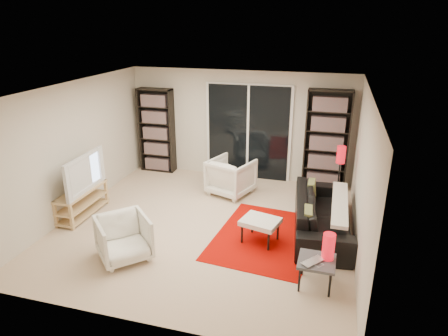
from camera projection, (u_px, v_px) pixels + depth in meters
The scene contains 20 objects.
floor at pixel (206, 225), 7.04m from camera, with size 5.00×5.00×0.00m, color beige.
wall_back at pixel (240, 125), 8.88m from camera, with size 5.00×0.02×2.40m, color beige.
wall_front at pixel (133, 235), 4.37m from camera, with size 5.00×0.02×2.40m, color beige.
wall_left at pixel (74, 149), 7.25m from camera, with size 0.02×5.00×2.40m, color beige.
wall_right at pixel (363, 177), 5.99m from camera, with size 0.02×5.00×2.40m, color beige.
ceiling at pixel (203, 89), 6.20m from camera, with size 5.00×5.00×0.02m, color white.
sliding_door at pixel (248, 133), 8.84m from camera, with size 1.92×0.08×2.16m.
bookshelf_left at pixel (157, 131), 9.30m from camera, with size 0.80×0.30×1.95m.
bookshelf_right at pixel (327, 140), 8.30m from camera, with size 0.90×0.30×2.10m.
tv_stand at pixel (82, 202), 7.34m from camera, with size 0.38×1.19×0.50m.
tv at pixel (79, 173), 7.13m from camera, with size 1.18×0.15×0.68m, color black.
rug at pixel (265, 237), 6.67m from camera, with size 1.56×2.12×0.01m, color #A70700.
sofa at pixel (322, 214), 6.75m from camera, with size 2.24×0.88×0.66m, color black.
armchair_back at pixel (231, 176), 8.21m from camera, with size 0.80×0.82×0.75m, color silver.
armchair_front at pixel (124, 238), 5.98m from camera, with size 0.72×0.74×0.68m, color silver.
ottoman at pixel (260, 222), 6.42m from camera, with size 0.68×0.60×0.40m.
side_table at pixel (317, 263), 5.34m from camera, with size 0.50×0.50×0.40m.
laptop at pixel (316, 263), 5.23m from camera, with size 0.34×0.22×0.03m, color silver.
table_lamp at pixel (329, 246), 5.30m from camera, with size 0.16×0.16×0.37m, color red.
floor_lamp at pixel (340, 162), 7.48m from camera, with size 0.18×0.18×1.21m.
Camera 1 is at (1.99, -5.92, 3.43)m, focal length 32.00 mm.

